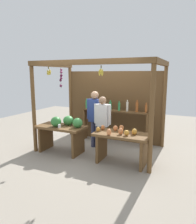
# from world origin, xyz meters

# --- Properties ---
(ground_plane) EXTENTS (12.00, 12.00, 0.00)m
(ground_plane) POSITION_xyz_m (0.00, 0.00, 0.00)
(ground_plane) COLOR gray
(ground_plane) RESTS_ON ground
(market_stall) EXTENTS (3.19, 1.92, 2.39)m
(market_stall) POSITION_xyz_m (-0.01, 0.43, 1.38)
(market_stall) COLOR brown
(market_stall) RESTS_ON ground
(fruit_counter_left) EXTENTS (1.30, 0.65, 0.98)m
(fruit_counter_left) POSITION_xyz_m (-0.79, -0.67, 0.64)
(fruit_counter_left) COLOR brown
(fruit_counter_left) RESTS_ON ground
(fruit_counter_right) EXTENTS (1.29, 0.65, 0.87)m
(fruit_counter_right) POSITION_xyz_m (0.83, -0.68, 0.55)
(fruit_counter_right) COLOR brown
(fruit_counter_right) RESTS_ON ground
(bottle_shelf_unit) EXTENTS (2.05, 0.22, 1.35)m
(bottle_shelf_unit) POSITION_xyz_m (0.16, 0.68, 0.81)
(bottle_shelf_unit) COLOR brown
(bottle_shelf_unit) RESTS_ON ground
(vendor_man) EXTENTS (0.48, 0.22, 1.60)m
(vendor_man) POSITION_xyz_m (-0.21, 0.05, 0.96)
(vendor_man) COLOR #3D405F
(vendor_man) RESTS_ON ground
(vendor_woman) EXTENTS (0.48, 0.20, 1.49)m
(vendor_woman) POSITION_xyz_m (0.11, -0.14, 0.88)
(vendor_woman) COLOR #535C59
(vendor_woman) RESTS_ON ground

